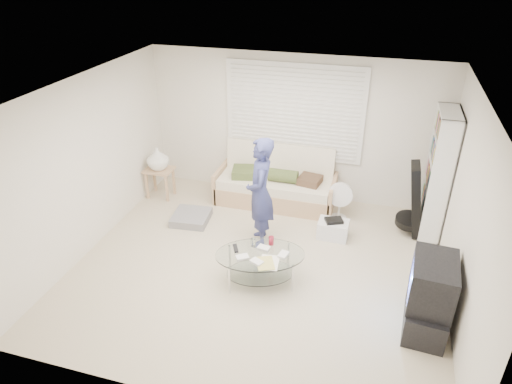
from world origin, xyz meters
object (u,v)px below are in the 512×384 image
(futon_sofa, at_px, (276,185))
(coffee_table, at_px, (260,259))
(bookshelf, at_px, (438,174))
(tv_unit, at_px, (429,296))

(futon_sofa, relative_size, coffee_table, 1.51)
(futon_sofa, bearing_deg, coffee_table, -81.63)
(futon_sofa, distance_m, coffee_table, 2.17)
(futon_sofa, height_order, bookshelf, bookshelf)
(bookshelf, xyz_separation_m, tv_unit, (-0.13, -2.20, -0.53))
(bookshelf, xyz_separation_m, coffee_table, (-2.21, -1.93, -0.63))
(futon_sofa, xyz_separation_m, coffee_table, (0.32, -2.15, 0.03))
(tv_unit, distance_m, coffee_table, 2.10)
(bookshelf, distance_m, coffee_table, 3.00)
(coffee_table, bearing_deg, bookshelf, 41.18)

